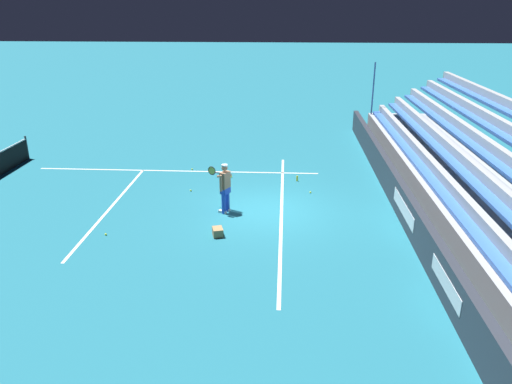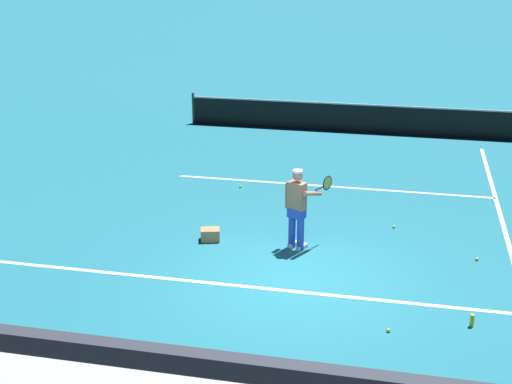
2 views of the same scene
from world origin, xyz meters
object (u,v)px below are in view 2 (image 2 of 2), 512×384
object	(u,v)px
tennis_ball_far_left	(477,259)
water_bottle	(472,320)
tennis_ball_toward_net	(388,330)
tennis_ball_near_player	(394,227)
tennis_player	(298,208)
tennis_net	(352,117)
ball_box_cardboard	(210,235)
tennis_ball_by_box	(240,187)

from	to	relation	value
tennis_ball_far_left	water_bottle	bearing A→B (deg)	-95.82
tennis_ball_toward_net	tennis_ball_near_player	size ratio (longest dim) A/B	1.00
tennis_player	tennis_ball_toward_net	xyz separation A→B (m)	(2.01, -3.00, -0.86)
tennis_player	tennis_net	distance (m)	9.82
ball_box_cardboard	water_bottle	size ratio (longest dim) A/B	1.82
tennis_ball_by_box	tennis_ball_far_left	bearing A→B (deg)	-30.13
tennis_ball_near_player	tennis_net	size ratio (longest dim) A/B	0.01
tennis_player	water_bottle	distance (m)	4.27
tennis_ball_by_box	tennis_net	bearing A→B (deg)	70.16
ball_box_cardboard	tennis_net	xyz separation A→B (m)	(2.12, 9.80, 0.36)
tennis_ball_by_box	tennis_net	world-z (taller)	tennis_net
tennis_ball_toward_net	tennis_ball_by_box	world-z (taller)	same
tennis_ball_toward_net	tennis_ball_far_left	xyz separation A→B (m)	(1.62, 3.18, 0.00)
tennis_player	tennis_ball_far_left	world-z (taller)	tennis_player
tennis_net	tennis_player	bearing A→B (deg)	-91.38
tennis_ball_near_player	tennis_ball_far_left	bearing A→B (deg)	-39.14
tennis_player	tennis_ball_by_box	distance (m)	4.12
ball_box_cardboard	tennis_ball_near_player	xyz separation A→B (m)	(3.82, 1.54, -0.10)
tennis_ball_near_player	tennis_net	world-z (taller)	tennis_net
tennis_ball_toward_net	tennis_ball_by_box	bearing A→B (deg)	122.10
water_bottle	ball_box_cardboard	bearing A→B (deg)	154.18
tennis_player	tennis_ball_near_player	xyz separation A→B (m)	(1.94, 1.55, -0.86)
tennis_ball_by_box	water_bottle	bearing A→B (deg)	-47.95
ball_box_cardboard	tennis_ball_near_player	size ratio (longest dim) A/B	6.06
tennis_ball_by_box	tennis_ball_near_player	distance (m)	4.43
ball_box_cardboard	tennis_ball_far_left	size ratio (longest dim) A/B	6.06
tennis_ball_far_left	tennis_ball_near_player	distance (m)	2.18
tennis_ball_far_left	tennis_net	distance (m)	10.23
tennis_ball_toward_net	tennis_net	world-z (taller)	tennis_net
tennis_player	tennis_ball_toward_net	bearing A→B (deg)	-56.19
tennis_ball_by_box	tennis_ball_near_player	size ratio (longest dim) A/B	1.00
ball_box_cardboard	tennis_ball_near_player	distance (m)	4.12
tennis_ball_by_box	tennis_ball_near_player	bearing A→B (deg)	-25.70
tennis_player	tennis_ball_toward_net	world-z (taller)	tennis_player
tennis_ball_toward_net	tennis_net	size ratio (longest dim) A/B	0.01
ball_box_cardboard	water_bottle	distance (m)	5.82
tennis_ball_toward_net	tennis_ball_far_left	world-z (taller)	same
tennis_ball_toward_net	tennis_ball_near_player	xyz separation A→B (m)	(-0.07, 4.55, 0.00)
tennis_ball_by_box	water_bottle	size ratio (longest dim) A/B	0.30
tennis_player	ball_box_cardboard	world-z (taller)	tennis_player
ball_box_cardboard	tennis_ball_toward_net	distance (m)	4.92
water_bottle	tennis_ball_near_player	bearing A→B (deg)	109.18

